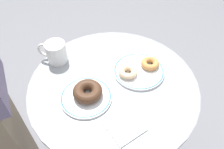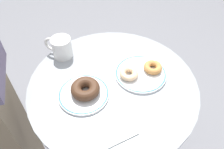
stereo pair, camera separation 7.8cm
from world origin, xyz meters
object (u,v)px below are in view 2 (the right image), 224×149
at_px(donut_chocolate, 85,89).
at_px(cafe_table, 113,114).
at_px(paper_napkin, 116,126).
at_px(donut_glazed, 129,74).
at_px(plate_right, 141,74).
at_px(donut_old_fashioned, 153,67).
at_px(coffee_mug, 61,47).
at_px(plate_left, 84,94).

bearing_deg(donut_chocolate, cafe_table, -0.30).
bearing_deg(donut_chocolate, paper_napkin, -78.13).
distance_m(cafe_table, donut_glazed, 0.25).
bearing_deg(plate_right, cafe_table, 176.59).
bearing_deg(cafe_table, plate_right, -3.41).
height_order(donut_old_fashioned, coffee_mug, coffee_mug).
relative_size(donut_chocolate, paper_napkin, 0.94).
bearing_deg(plate_left, donut_old_fashioned, -2.80).
bearing_deg(plate_left, plate_right, -1.90).
distance_m(donut_old_fashioned, coffee_mug, 0.40).
distance_m(donut_glazed, coffee_mug, 0.31).
bearing_deg(cafe_table, donut_chocolate, 179.70).
distance_m(plate_right, paper_napkin, 0.26).
xyz_separation_m(plate_left, donut_glazed, (0.19, -0.00, 0.02)).
bearing_deg(paper_napkin, cafe_table, 65.87).
distance_m(donut_old_fashioned, donut_glazed, 0.10).
relative_size(plate_right, coffee_mug, 1.97).
distance_m(plate_right, coffee_mug, 0.36).
height_order(cafe_table, plate_left, plate_left).
xyz_separation_m(donut_old_fashioned, coffee_mug, (-0.30, 0.26, 0.02)).
bearing_deg(plate_right, donut_glazed, 172.58).
height_order(plate_left, plate_right, same).
xyz_separation_m(plate_left, plate_right, (0.24, -0.01, 0.00)).
height_order(donut_chocolate, paper_napkin, donut_chocolate).
bearing_deg(donut_chocolate, plate_left, 178.44).
xyz_separation_m(cafe_table, plate_right, (0.12, -0.01, 0.22)).
distance_m(donut_glazed, paper_napkin, 0.23).
bearing_deg(donut_old_fashioned, donut_glazed, 172.81).
bearing_deg(coffee_mug, donut_chocolate, -87.79).
relative_size(plate_left, paper_napkin, 1.64).
bearing_deg(paper_napkin, plate_left, 104.59).
height_order(donut_chocolate, donut_old_fashioned, donut_chocolate).
distance_m(donut_chocolate, donut_old_fashioned, 0.29).
bearing_deg(donut_glazed, donut_old_fashioned, -7.19).
bearing_deg(plate_right, coffee_mug, 133.95).
bearing_deg(donut_glazed, cafe_table, 179.57).
relative_size(donut_glazed, paper_napkin, 0.64).
distance_m(plate_right, donut_old_fashioned, 0.06).
relative_size(donut_old_fashioned, donut_glazed, 1.00).
bearing_deg(donut_glazed, paper_napkin, -130.64).
bearing_deg(donut_old_fashioned, donut_chocolate, 177.17).
relative_size(donut_old_fashioned, coffee_mug, 0.71).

